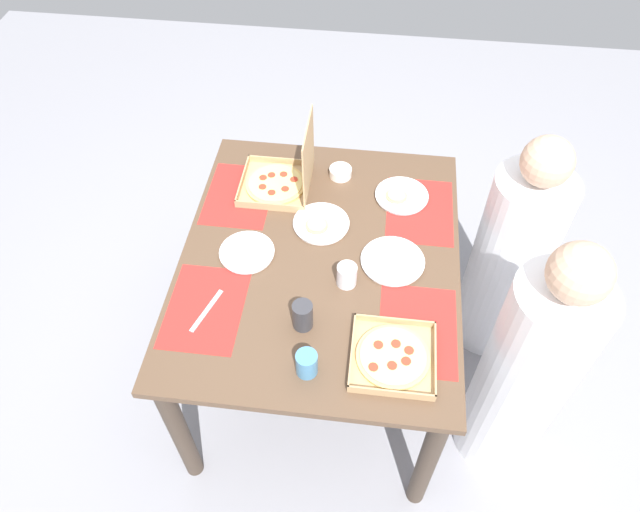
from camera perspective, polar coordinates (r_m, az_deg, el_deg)
ground_plane at (r=2.81m, az=0.00°, el=-10.17°), size 6.00×6.00×0.00m
dining_table at (r=2.27m, az=0.00°, el=-1.96°), size 1.25×1.03×0.77m
placemat_near_left at (r=2.42m, az=-7.87°, el=5.90°), size 0.36×0.26×0.00m
placemat_near_right at (r=2.07m, az=-11.11°, el=-4.98°), size 0.36×0.26×0.00m
placemat_far_left at (r=2.37m, az=9.70°, el=4.38°), size 0.36×0.26×0.00m
placemat_far_right at (r=2.01m, az=9.51°, el=-7.08°), size 0.36×0.26×0.00m
pizza_box_edge_far at (r=2.40m, az=-3.67°, el=7.57°), size 0.28×0.28×0.32m
pizza_box_corner_right at (r=1.93m, az=7.11°, el=-9.71°), size 0.27×0.27×0.04m
plate_far_right at (r=2.40m, az=7.91°, el=5.82°), size 0.22×0.22×0.03m
plate_middle at (r=2.27m, az=0.07°, el=3.15°), size 0.22×0.22×0.03m
plate_near_right at (r=2.19m, az=-7.13°, el=0.33°), size 0.21×0.21×0.02m
plate_near_left at (r=2.16m, az=7.08°, el=-0.56°), size 0.24×0.24×0.02m
cup_dark at (r=2.07m, az=2.62°, el=-1.88°), size 0.07×0.07×0.09m
cup_clear_left at (r=1.86m, az=-1.30°, el=-10.43°), size 0.07×0.07×0.09m
cup_spare at (r=1.95m, az=-1.70°, el=-5.81°), size 0.07×0.07×0.11m
condiment_bowl at (r=2.47m, az=2.01°, el=8.16°), size 0.09×0.09×0.04m
fork_by_far_left at (r=2.06m, az=-10.98°, el=-5.25°), size 0.18×0.08×0.00m
diner_left_seat at (r=2.61m, az=17.93°, el=-0.40°), size 0.32×0.32×1.17m
diner_right_seat at (r=2.27m, az=19.32°, el=-10.79°), size 0.32×0.32×1.24m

